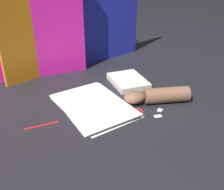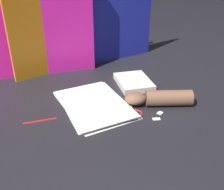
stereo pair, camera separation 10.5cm
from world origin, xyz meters
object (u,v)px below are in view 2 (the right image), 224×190
(paper_stack, at_px, (94,104))
(scissors, at_px, (131,111))
(hand_forearm, at_px, (160,98))
(book_closed, at_px, (134,82))

(paper_stack, distance_m, scissors, 0.16)
(hand_forearm, bearing_deg, scissors, 176.32)
(hand_forearm, bearing_deg, book_closed, 87.90)
(book_closed, relative_size, hand_forearm, 0.82)
(scissors, height_order, hand_forearm, hand_forearm)
(book_closed, distance_m, scissors, 0.25)
(paper_stack, xyz_separation_m, scissors, (0.11, -0.11, -0.00))
(scissors, bearing_deg, paper_stack, 135.50)
(scissors, relative_size, hand_forearm, 0.54)
(paper_stack, relative_size, book_closed, 1.60)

